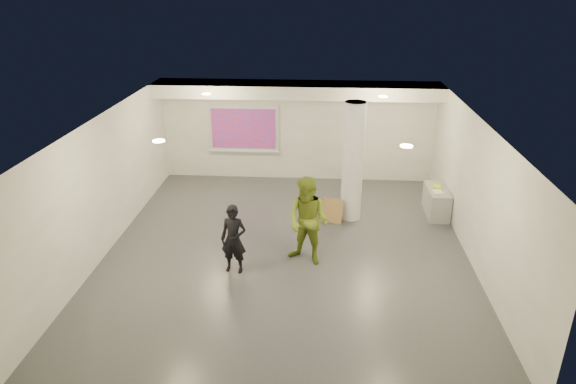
# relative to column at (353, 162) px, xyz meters

# --- Properties ---
(floor) EXTENTS (8.00, 9.00, 0.01)m
(floor) POSITION_rel_column_xyz_m (-1.50, -1.80, -1.50)
(floor) COLOR #3B3E44
(floor) RESTS_ON ground
(ceiling) EXTENTS (8.00, 9.00, 0.01)m
(ceiling) POSITION_rel_column_xyz_m (-1.50, -1.80, 1.50)
(ceiling) COLOR white
(ceiling) RESTS_ON floor
(wall_back) EXTENTS (8.00, 0.01, 3.00)m
(wall_back) POSITION_rel_column_xyz_m (-1.50, 2.70, 0.00)
(wall_back) COLOR silver
(wall_back) RESTS_ON floor
(wall_front) EXTENTS (8.00, 0.01, 3.00)m
(wall_front) POSITION_rel_column_xyz_m (-1.50, -6.30, 0.00)
(wall_front) COLOR silver
(wall_front) RESTS_ON floor
(wall_left) EXTENTS (0.01, 9.00, 3.00)m
(wall_left) POSITION_rel_column_xyz_m (-5.50, -1.80, 0.00)
(wall_left) COLOR silver
(wall_left) RESTS_ON floor
(wall_right) EXTENTS (0.01, 9.00, 3.00)m
(wall_right) POSITION_rel_column_xyz_m (2.50, -1.80, 0.00)
(wall_right) COLOR silver
(wall_right) RESTS_ON floor
(soffit_band) EXTENTS (8.00, 1.10, 0.36)m
(soffit_band) POSITION_rel_column_xyz_m (-1.50, 2.15, 1.32)
(soffit_band) COLOR silver
(soffit_band) RESTS_ON ceiling
(downlight_nw) EXTENTS (0.22, 0.22, 0.02)m
(downlight_nw) POSITION_rel_column_xyz_m (-3.70, 0.70, 1.48)
(downlight_nw) COLOR #E8C97A
(downlight_nw) RESTS_ON ceiling
(downlight_ne) EXTENTS (0.22, 0.22, 0.02)m
(downlight_ne) POSITION_rel_column_xyz_m (0.70, 0.70, 1.48)
(downlight_ne) COLOR #E8C97A
(downlight_ne) RESTS_ON ceiling
(downlight_sw) EXTENTS (0.22, 0.22, 0.02)m
(downlight_sw) POSITION_rel_column_xyz_m (-3.70, -3.30, 1.48)
(downlight_sw) COLOR #E8C97A
(downlight_sw) RESTS_ON ceiling
(downlight_se) EXTENTS (0.22, 0.22, 0.02)m
(downlight_se) POSITION_rel_column_xyz_m (0.70, -3.30, 1.48)
(downlight_se) COLOR #E8C97A
(downlight_se) RESTS_ON ceiling
(column) EXTENTS (0.52, 0.52, 3.00)m
(column) POSITION_rel_column_xyz_m (0.00, 0.00, 0.00)
(column) COLOR white
(column) RESTS_ON floor
(projection_screen) EXTENTS (2.10, 0.13, 1.42)m
(projection_screen) POSITION_rel_column_xyz_m (-3.10, 2.65, 0.03)
(projection_screen) COLOR silver
(projection_screen) RESTS_ON wall_back
(credenza) EXTENTS (0.51, 1.21, 0.71)m
(credenza) POSITION_rel_column_xyz_m (2.22, 0.36, -1.15)
(credenza) COLOR gray
(credenza) RESTS_ON floor
(papers_stack) EXTENTS (0.26, 0.31, 0.02)m
(papers_stack) POSITION_rel_column_xyz_m (2.17, 0.16, -0.79)
(papers_stack) COLOR white
(papers_stack) RESTS_ON credenza
(postit_pad) EXTENTS (0.26, 0.31, 0.03)m
(postit_pad) POSITION_rel_column_xyz_m (2.23, 0.50, -0.78)
(postit_pad) COLOR yellow
(postit_pad) RESTS_ON credenza
(cardboard_back) EXTENTS (0.52, 0.26, 0.54)m
(cardboard_back) POSITION_rel_column_xyz_m (-0.29, -0.12, -1.23)
(cardboard_back) COLOR #9F7642
(cardboard_back) RESTS_ON floor
(cardboard_front) EXTENTS (0.59, 0.37, 0.59)m
(cardboard_front) POSITION_rel_column_xyz_m (-0.48, -0.28, -1.20)
(cardboard_front) COLOR #9F7642
(cardboard_front) RESTS_ON floor
(woman) EXTENTS (0.59, 0.43, 1.48)m
(woman) POSITION_rel_column_xyz_m (-2.52, -2.76, -0.76)
(woman) COLOR black
(woman) RESTS_ON floor
(man) EXTENTS (1.16, 1.06, 1.93)m
(man) POSITION_rel_column_xyz_m (-1.02, -2.27, -0.54)
(man) COLOR olive
(man) RESTS_ON floor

